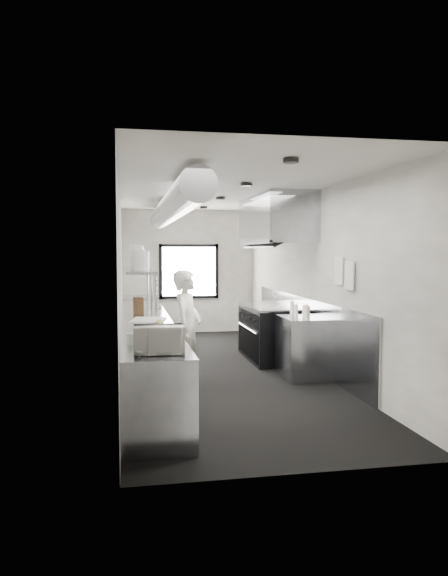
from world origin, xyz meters
name	(u,v)px	position (x,y,z in m)	size (l,w,h in m)	color
floor	(219,370)	(0.00, 0.00, 0.00)	(3.00, 8.00, 0.01)	black
ceiling	(219,190)	(0.00, 0.00, 2.80)	(3.00, 8.00, 0.01)	beige
wall_back	(189,271)	(0.00, 4.00, 1.40)	(3.00, 0.02, 2.80)	silver
wall_front	(303,309)	(0.00, -4.00, 1.40)	(3.00, 0.02, 2.80)	silver
wall_left	(121,282)	(-1.50, 0.00, 1.40)	(0.02, 8.00, 2.80)	silver
wall_right	(311,280)	(1.50, 0.00, 1.40)	(0.02, 8.00, 2.80)	silver
wall_cladding	(303,330)	(1.48, 0.30, 0.55)	(0.03, 5.50, 1.10)	gray
hvac_duct	(171,208)	(-0.70, 0.40, 2.55)	(0.40, 0.40, 6.40)	#999BA1
service_window	(189,271)	(0.00, 3.96, 1.40)	(1.36, 0.05, 1.25)	white
exhaust_hood	(275,220)	(1.10, 0.70, 2.39)	(0.81, 2.20, 0.88)	gray
prep_counter	(146,350)	(-1.15, -0.50, 0.45)	(0.70, 6.00, 0.90)	gray
pass_shelf	(140,271)	(-1.19, 1.00, 1.54)	(0.45, 3.00, 0.68)	gray
range	(271,332)	(1.04, 0.70, 0.47)	(0.88, 1.60, 0.94)	black
bottle_station	(304,347)	(1.15, -0.70, 0.45)	(0.65, 0.80, 0.90)	gray
far_work_table	(139,318)	(-1.15, 3.20, 0.45)	(0.70, 1.20, 0.90)	gray
notice_sheet_a	(339,271)	(1.47, -1.20, 1.60)	(0.02, 0.28, 0.38)	white
notice_sheet_b	(349,275)	(1.47, -1.55, 1.55)	(0.02, 0.28, 0.38)	white
line_cook	(187,328)	(-0.60, -0.85, 0.80)	(0.59, 0.38, 1.61)	silver
microwave	(159,339)	(-1.13, -3.11, 1.03)	(0.44, 0.34, 0.26)	silver
deli_tub_a	(138,339)	(-1.31, -2.52, 0.95)	(0.14, 0.14, 0.10)	#AAB6A7
deli_tub_b	(134,339)	(-1.35, -2.55, 0.96)	(0.16, 0.16, 0.11)	#AAB6A7
newspaper	(166,331)	(-0.96, -1.78, 0.91)	(0.33, 0.42, 0.01)	silver
small_plate	(159,327)	(-1.02, -1.43, 0.91)	(0.17, 0.17, 0.01)	silver
pastry	(159,323)	(-1.02, -1.43, 0.96)	(0.10, 0.10, 0.10)	#CFBD6C
cutting_board	(148,320)	(-1.13, -0.70, 0.91)	(0.45, 0.59, 0.02)	silver
knife_block	(138,305)	(-1.24, 0.19, 1.03)	(0.11, 0.23, 0.25)	#54301D
plate_stack_a	(141,261)	(-1.19, 0.31, 1.72)	(0.25, 0.25, 0.29)	silver
plate_stack_b	(138,259)	(-1.22, 0.83, 1.73)	(0.25, 0.25, 0.32)	silver
plate_stack_c	(138,259)	(-1.22, 1.22, 1.72)	(0.22, 0.22, 0.31)	silver
plate_stack_d	(137,256)	(-1.22, 1.80, 1.77)	(0.26, 0.26, 0.40)	silver
squeeze_bottle_a	(308,313)	(1.08, -1.05, 1.00)	(0.07, 0.07, 0.20)	silver
squeeze_bottle_b	(306,312)	(1.14, -0.83, 0.99)	(0.06, 0.06, 0.18)	silver
squeeze_bottle_c	(304,311)	(1.14, -0.73, 0.99)	(0.06, 0.06, 0.17)	silver
squeeze_bottle_d	(296,311)	(1.06, -0.58, 0.99)	(0.06, 0.06, 0.17)	silver
squeeze_bottle_e	(292,308)	(1.07, -0.38, 1.00)	(0.07, 0.07, 0.20)	silver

